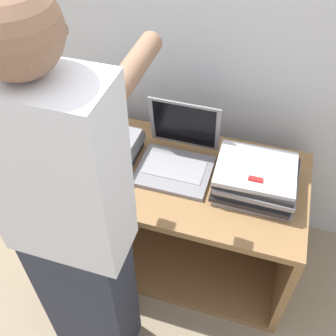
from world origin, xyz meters
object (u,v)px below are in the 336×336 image
(laptop_stack_right, at_px, (256,179))
(person, at_px, (73,232))
(laptop_stack_left, at_px, (101,148))
(laptop_open, at_px, (178,155))

(laptop_stack_right, height_order, person, person)
(laptop_stack_left, relative_size, person, 0.21)
(laptop_stack_left, height_order, laptop_stack_right, laptop_stack_right)
(laptop_open, relative_size, laptop_stack_left, 0.94)
(person, bearing_deg, laptop_stack_left, 106.75)
(laptop_stack_left, xyz_separation_m, laptop_stack_right, (0.73, 0.00, 0.01))
(laptop_open, distance_m, laptop_stack_left, 0.37)
(laptop_open, relative_size, person, 0.20)
(laptop_stack_left, distance_m, laptop_stack_right, 0.73)
(laptop_open, xyz_separation_m, laptop_stack_left, (-0.36, -0.05, -0.00))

